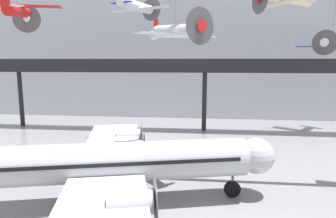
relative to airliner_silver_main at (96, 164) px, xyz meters
The scene contains 7 objects.
hangar_back_wall 39.36m from the airliner_silver_main, 77.57° to the left, with size 140.00×3.00×26.95m.
mezzanine_walkway 26.93m from the airliner_silver_main, 71.82° to the left, with size 110.00×3.20×11.04m.
airliner_silver_main is the anchor object (origin of this frame).
suspended_plane_silver_racer 12.89m from the airliner_silver_main, 48.75° to the left, with size 6.99×6.95×10.11m.
suspended_plane_white_twin 26.58m from the airliner_silver_main, 93.47° to the left, with size 8.92×7.83×5.65m.
suspended_plane_blue_trainer 39.16m from the airliner_silver_main, 45.26° to the left, with size 8.75×8.09×10.58m.
suspended_plane_red_highwing 19.64m from the airliner_silver_main, 139.29° to the left, with size 8.74×7.33×8.30m.
Camera 1 is at (-0.59, -13.99, 10.75)m, focal length 32.00 mm.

